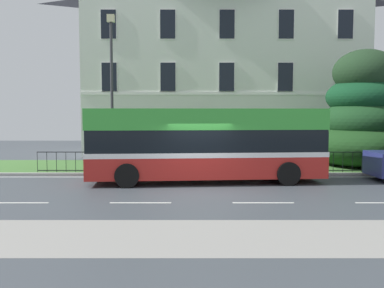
{
  "coord_description": "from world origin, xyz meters",
  "views": [
    {
      "loc": [
        -0.32,
        -15.27,
        2.95
      ],
      "look_at": [
        -0.25,
        5.35,
        1.38
      ],
      "focal_mm": 39.29,
      "sensor_mm": 36.0,
      "label": 1
    }
  ],
  "objects_px": {
    "evergreen_tree": "(362,120)",
    "street_lamp_post": "(110,82)",
    "georgian_townhouse": "(221,67)",
    "single_decker_bus": "(204,143)"
  },
  "relations": [
    {
      "from": "single_decker_bus",
      "to": "georgian_townhouse",
      "type": "bearing_deg",
      "value": 78.39
    },
    {
      "from": "evergreen_tree",
      "to": "street_lamp_post",
      "type": "distance_m",
      "value": 13.22
    },
    {
      "from": "evergreen_tree",
      "to": "single_decker_bus",
      "type": "distance_m",
      "value": 9.65
    },
    {
      "from": "street_lamp_post",
      "to": "single_decker_bus",
      "type": "bearing_deg",
      "value": -34.75
    },
    {
      "from": "georgian_townhouse",
      "to": "evergreen_tree",
      "type": "xyz_separation_m",
      "value": [
        6.89,
        -8.31,
        -3.7
      ]
    },
    {
      "from": "evergreen_tree",
      "to": "georgian_townhouse",
      "type": "bearing_deg",
      "value": 129.69
    },
    {
      "from": "single_decker_bus",
      "to": "street_lamp_post",
      "type": "relative_size",
      "value": 1.32
    },
    {
      "from": "georgian_townhouse",
      "to": "single_decker_bus",
      "type": "distance_m",
      "value": 13.71
    },
    {
      "from": "georgian_townhouse",
      "to": "street_lamp_post",
      "type": "distance_m",
      "value": 11.59
    },
    {
      "from": "georgian_townhouse",
      "to": "evergreen_tree",
      "type": "relative_size",
      "value": 2.99
    }
  ]
}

